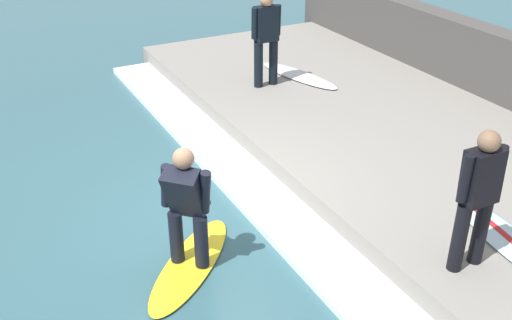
{
  "coord_description": "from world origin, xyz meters",
  "views": [
    {
      "loc": [
        -2.59,
        -6.12,
        4.45
      ],
      "look_at": [
        0.64,
        0.0,
        0.7
      ],
      "focal_mm": 42.0,
      "sensor_mm": 36.0,
      "label": 1
    }
  ],
  "objects_px": {
    "surfer_riding": "(186,202)",
    "surfer_waiting_far": "(478,193)",
    "surfboard_waiting_near": "(299,75)",
    "surfboard_riding": "(190,264)",
    "surfboard_waiting_far": "(509,241)",
    "surfer_waiting_near": "(266,35)"
  },
  "relations": [
    {
      "from": "surfer_riding",
      "to": "surfer_waiting_near",
      "type": "distance_m",
      "value": 5.01
    },
    {
      "from": "surfer_waiting_near",
      "to": "surfboard_waiting_far",
      "type": "distance_m",
      "value": 5.7
    },
    {
      "from": "surfboard_waiting_near",
      "to": "surfboard_waiting_far",
      "type": "distance_m",
      "value": 5.75
    },
    {
      "from": "surfboard_waiting_near",
      "to": "surfer_waiting_far",
      "type": "xyz_separation_m",
      "value": [
        -1.43,
        -5.76,
        0.87
      ]
    },
    {
      "from": "surfboard_riding",
      "to": "surfer_riding",
      "type": "xyz_separation_m",
      "value": [
        -0.0,
        0.0,
        0.86
      ]
    },
    {
      "from": "surfboard_riding",
      "to": "surfer_waiting_far",
      "type": "distance_m",
      "value": 3.3
    },
    {
      "from": "surfboard_waiting_far",
      "to": "surfer_waiting_far",
      "type": "bearing_deg",
      "value": -175.84
    },
    {
      "from": "surfboard_riding",
      "to": "surfer_waiting_near",
      "type": "relative_size",
      "value": 1.03
    },
    {
      "from": "surfer_waiting_far",
      "to": "surfboard_waiting_far",
      "type": "relative_size",
      "value": 0.85
    },
    {
      "from": "surfer_riding",
      "to": "surfer_waiting_far",
      "type": "bearing_deg",
      "value": -35.88
    },
    {
      "from": "surfer_waiting_far",
      "to": "surfboard_waiting_far",
      "type": "height_order",
      "value": "surfer_waiting_far"
    },
    {
      "from": "surfboard_riding",
      "to": "surfboard_waiting_far",
      "type": "height_order",
      "value": "surfboard_waiting_far"
    },
    {
      "from": "surfboard_waiting_near",
      "to": "surfer_waiting_far",
      "type": "bearing_deg",
      "value": -103.91
    },
    {
      "from": "surfboard_waiting_near",
      "to": "surfboard_waiting_far",
      "type": "bearing_deg",
      "value": -96.84
    },
    {
      "from": "surfer_waiting_far",
      "to": "surfboard_waiting_near",
      "type": "bearing_deg",
      "value": 76.09
    },
    {
      "from": "surfer_waiting_far",
      "to": "surfer_riding",
      "type": "bearing_deg",
      "value": 144.12
    },
    {
      "from": "surfer_riding",
      "to": "surfer_waiting_far",
      "type": "distance_m",
      "value": 3.08
    },
    {
      "from": "surfboard_waiting_near",
      "to": "surfer_waiting_far",
      "type": "distance_m",
      "value": 6.0
    },
    {
      "from": "surfer_waiting_far",
      "to": "surfboard_waiting_far",
      "type": "distance_m",
      "value": 1.15
    },
    {
      "from": "surfboard_riding",
      "to": "surfer_waiting_far",
      "type": "height_order",
      "value": "surfer_waiting_far"
    },
    {
      "from": "surfer_waiting_near",
      "to": "surfboard_waiting_near",
      "type": "relative_size",
      "value": 0.85
    },
    {
      "from": "surfboard_riding",
      "to": "surfer_waiting_far",
      "type": "bearing_deg",
      "value": -35.88
    }
  ]
}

